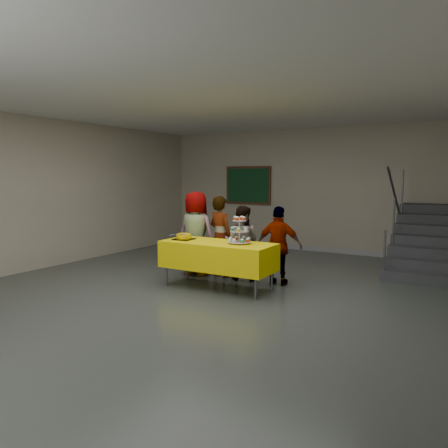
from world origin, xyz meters
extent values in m
plane|color=#4C514C|center=(0.00, 0.00, 0.00)|extent=(10.00, 10.00, 0.00)
cube|color=#ABA28A|center=(0.00, 5.00, 1.50)|extent=(8.00, 0.04, 3.00)
cube|color=#ABA28A|center=(-4.00, 0.00, 1.50)|extent=(0.04, 10.00, 3.00)
cube|color=silver|center=(0.00, 0.00, 3.00)|extent=(8.00, 10.00, 0.04)
cube|color=#999999|center=(0.00, 4.98, 0.06)|extent=(7.90, 0.03, 0.12)
cylinder|color=#595960|center=(-0.99, 0.42, 0.36)|extent=(0.04, 0.04, 0.73)
cylinder|color=#595960|center=(0.69, 0.42, 0.36)|extent=(0.04, 0.04, 0.73)
cylinder|color=#595960|center=(-0.99, 1.00, 0.36)|extent=(0.04, 0.04, 0.73)
cylinder|color=#595960|center=(0.69, 1.00, 0.36)|extent=(0.04, 0.04, 0.73)
cube|color=#595960|center=(-0.15, 0.71, 0.74)|extent=(1.80, 0.70, 0.02)
cube|color=#FFE005|center=(-0.15, 0.71, 0.55)|extent=(1.88, 0.78, 0.44)
cylinder|color=silver|center=(0.23, 0.76, 0.78)|extent=(0.18, 0.18, 0.01)
cylinder|color=silver|center=(0.23, 0.76, 0.98)|extent=(0.02, 0.02, 0.42)
cylinder|color=silver|center=(0.23, 0.76, 0.80)|extent=(0.38, 0.38, 0.01)
cylinder|color=silver|center=(0.23, 0.76, 0.97)|extent=(0.30, 0.30, 0.01)
cylinder|color=silver|center=(0.23, 0.76, 1.14)|extent=(0.22, 0.22, 0.01)
cube|color=black|center=(-0.80, 0.67, 0.78)|extent=(0.30, 0.30, 0.02)
cylinder|color=#FFC300|center=(-0.80, 0.67, 0.82)|extent=(0.25, 0.25, 0.07)
ellipsoid|color=#FFC300|center=(-0.80, 0.67, 0.86)|extent=(0.25, 0.25, 0.05)
ellipsoid|color=white|center=(-0.76, 0.64, 0.88)|extent=(0.08, 0.08, 0.02)
cube|color=silver|center=(-0.82, 0.54, 0.88)|extent=(0.30, 0.16, 0.04)
imported|color=slate|center=(-1.04, 1.39, 0.78)|extent=(0.77, 0.50, 1.56)
imported|color=slate|center=(-0.57, 1.51, 0.74)|extent=(0.62, 0.50, 1.49)
imported|color=slate|center=(-0.11, 1.46, 0.66)|extent=(0.73, 0.62, 1.32)
imported|color=slate|center=(0.62, 1.45, 0.67)|extent=(0.82, 0.43, 1.34)
cube|color=#424447|center=(2.70, 2.75, 0.09)|extent=(1.30, 0.30, 0.18)
cube|color=#424447|center=(2.70, 3.05, 0.18)|extent=(1.30, 0.30, 0.36)
cube|color=#424447|center=(2.70, 3.35, 0.27)|extent=(1.30, 0.30, 0.54)
cube|color=#424447|center=(2.70, 3.65, 0.36)|extent=(1.30, 0.30, 0.72)
cube|color=#424447|center=(2.70, 3.95, 0.45)|extent=(1.30, 0.30, 0.90)
cube|color=#424447|center=(2.70, 4.25, 0.54)|extent=(1.30, 0.30, 1.08)
cube|color=#424447|center=(2.70, 4.55, 0.63)|extent=(1.30, 0.30, 1.26)
cube|color=#424447|center=(2.70, 4.85, 0.63)|extent=(1.30, 0.30, 1.26)
cylinder|color=#595960|center=(2.10, 2.70, 0.45)|extent=(0.04, 0.04, 0.90)
cylinder|color=#595960|center=(2.10, 3.50, 0.99)|extent=(0.04, 0.04, 0.90)
cylinder|color=#595960|center=(2.10, 4.40, 1.53)|extent=(0.04, 0.04, 0.90)
cylinder|color=#595960|center=(2.10, 3.55, 1.44)|extent=(0.04, 1.85, 1.20)
cube|color=#472B16|center=(-1.80, 4.97, 1.60)|extent=(1.30, 0.04, 1.00)
cube|color=#143E1F|center=(-1.80, 4.94, 1.60)|extent=(1.18, 0.02, 0.88)
camera|label=1|loc=(3.53, -5.30, 1.85)|focal=35.00mm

